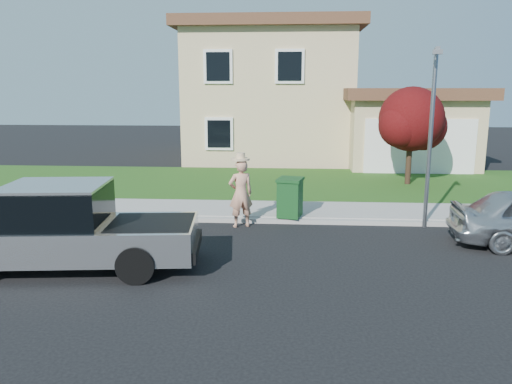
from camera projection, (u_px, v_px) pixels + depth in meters
ground at (240, 257)px, 10.90m from camera, size 80.00×80.00×0.00m
curb at (287, 221)px, 13.65m from camera, size 40.00×0.20×0.12m
sidewalk at (287, 211)px, 14.72m from camera, size 40.00×2.00×0.15m
lawn at (288, 184)px, 19.13m from camera, size 40.00×7.00×0.10m
house at (295, 98)px, 26.18m from camera, size 14.00×11.30×6.85m
pickup_truck at (64, 230)px, 10.03m from camera, size 5.51×2.37×1.76m
woman at (241, 192)px, 13.13m from camera, size 0.77×0.65×1.99m
ornamental_tree at (412, 122)px, 18.37m from camera, size 2.63×2.37×3.61m
trash_bin at (290, 197)px, 13.71m from camera, size 0.80×0.88×1.07m
street_lamp at (431, 128)px, 12.70m from camera, size 0.28×0.60×4.60m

